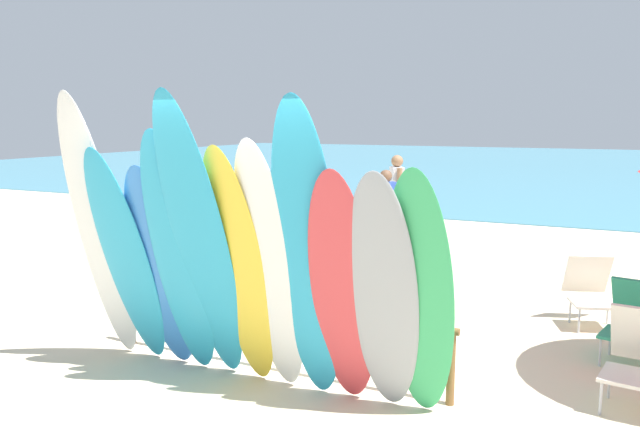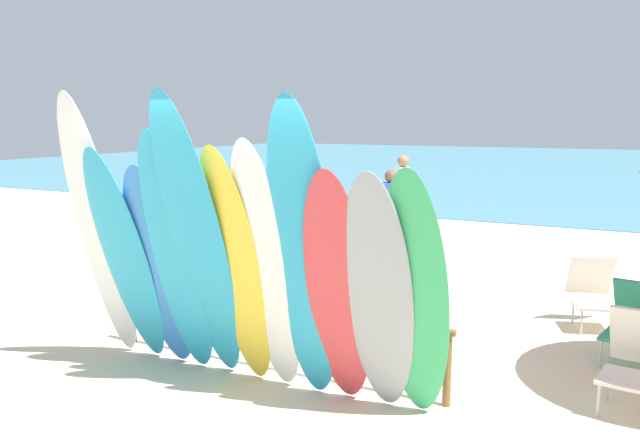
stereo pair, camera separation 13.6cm
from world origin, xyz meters
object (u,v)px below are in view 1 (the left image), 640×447
(beach_chair_striped, at_px, (635,318))
(surfboard_grey_9, at_px, (384,296))
(surfboard_teal_3, at_px, (179,257))
(surfboard_teal_4, at_px, (201,244))
(surfboard_yellow_5, at_px, (239,270))
(surfboard_teal_1, at_px, (126,259))
(surfboard_rack, at_px, (272,315))
(surfboard_white_0, at_px, (99,231))
(beach_chair_red, at_px, (639,355))
(surfboard_teal_7, at_px, (308,256))
(surfboard_green_10, at_px, (420,297))
(surfboard_red_8, at_px, (343,291))
(surfboard_blue_2, at_px, (161,270))
(beachgoer_strolling, at_px, (397,192))
(beachgoer_near_rack, at_px, (385,208))
(beachgoer_photographing, at_px, (331,232))
(surfboard_white_6, at_px, (270,270))
(beach_chair_blue, at_px, (591,288))

(beach_chair_striped, bearing_deg, surfboard_grey_9, -116.85)
(surfboard_teal_3, distance_m, beach_chair_striped, 4.42)
(surfboard_teal_4, bearing_deg, surfboard_yellow_5, 18.70)
(surfboard_teal_4, height_order, beach_chair_striped, surfboard_teal_4)
(surfboard_teal_1, bearing_deg, surfboard_rack, 26.21)
(surfboard_rack, xyz_separation_m, surfboard_grey_9, (1.28, -0.48, 0.46))
(surfboard_white_0, xyz_separation_m, beach_chair_red, (4.65, 1.23, -0.88))
(surfboard_teal_7, height_order, surfboard_green_10, surfboard_teal_7)
(surfboard_grey_9, bearing_deg, surfboard_red_8, 179.79)
(surfboard_blue_2, relative_size, surfboard_teal_4, 0.75)
(surfboard_yellow_5, relative_size, beachgoer_strolling, 1.34)
(surfboard_rack, height_order, surfboard_red_8, surfboard_red_8)
(surfboard_teal_4, distance_m, beachgoer_near_rack, 5.68)
(surfboard_teal_1, bearing_deg, beachgoer_strolling, 91.48)
(surfboard_blue_2, bearing_deg, surfboard_teal_4, -17.16)
(surfboard_red_8, distance_m, beach_chair_red, 2.52)
(surfboard_teal_7, distance_m, beachgoer_strolling, 7.51)
(surfboard_teal_7, bearing_deg, surfboard_white_0, 175.66)
(surfboard_teal_1, height_order, beachgoer_near_rack, surfboard_teal_1)
(beachgoer_strolling, bearing_deg, beachgoer_photographing, 156.52)
(surfboard_rack, relative_size, surfboard_green_10, 1.70)
(surfboard_teal_1, relative_size, surfboard_green_10, 1.07)
(surfboard_teal_3, bearing_deg, surfboard_grey_9, -2.01)
(surfboard_white_6, distance_m, beach_chair_red, 3.13)
(surfboard_yellow_5, distance_m, beachgoer_near_rack, 5.59)
(surfboard_white_0, bearing_deg, beach_chair_red, 9.67)
(beachgoer_strolling, xyz_separation_m, beach_chair_blue, (3.73, -3.90, -0.54))
(surfboard_rack, bearing_deg, surfboard_white_0, -160.40)
(surfboard_teal_3, xyz_separation_m, beach_chair_red, (3.71, 1.23, -0.72))
(surfboard_yellow_5, height_order, surfboard_green_10, surfboard_yellow_5)
(surfboard_green_10, bearing_deg, beach_chair_red, 34.97)
(surfboard_rack, bearing_deg, surfboard_teal_3, -137.82)
(beach_chair_red, bearing_deg, surfboard_blue_2, -155.89)
(surfboard_teal_4, relative_size, surfboard_grey_9, 1.33)
(surfboard_white_0, bearing_deg, surfboard_teal_1, -4.21)
(surfboard_grey_9, bearing_deg, surfboard_teal_3, -179.77)
(surfboard_rack, bearing_deg, beach_chair_blue, 47.43)
(beachgoer_strolling, bearing_deg, beach_chair_striped, -169.91)
(surfboard_blue_2, relative_size, beachgoer_near_rack, 1.35)
(beach_chair_red, bearing_deg, beachgoer_near_rack, 139.16)
(surfboard_yellow_5, distance_m, beachgoer_photographing, 3.29)
(surfboard_white_6, height_order, beach_chair_red, surfboard_white_6)
(surfboard_white_6, bearing_deg, surfboard_green_10, 7.44)
(surfboard_teal_1, xyz_separation_m, surfboard_teal_7, (1.90, 0.00, 0.21))
(beachgoer_strolling, bearing_deg, surfboard_white_6, 160.81)
(beach_chair_blue, height_order, beach_chair_striped, beach_chair_blue)
(surfboard_red_8, distance_m, beachgoer_near_rack, 5.77)
(surfboard_rack, height_order, surfboard_white_6, surfboard_white_6)
(surfboard_teal_4, xyz_separation_m, surfboard_red_8, (1.27, 0.13, -0.30))
(surfboard_teal_1, relative_size, beach_chair_striped, 2.76)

